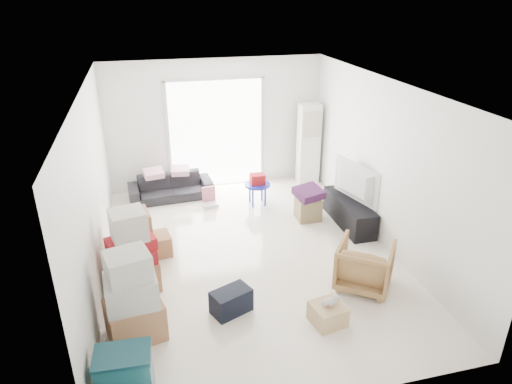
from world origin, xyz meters
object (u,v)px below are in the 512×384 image
object	(u,v)px
kids_table	(257,183)
sofa	(170,183)
ac_tower	(309,144)
tv_console	(349,212)
ottoman	(308,208)
storage_bins	(125,378)
television	(351,196)
wood_crate	(328,314)
armchair	(365,263)

from	to	relation	value
kids_table	sofa	bearing A→B (deg)	157.05
ac_tower	kids_table	world-z (taller)	ac_tower
tv_console	ottoman	distance (m)	0.76
tv_console	storage_bins	distance (m)	4.97
ac_tower	television	world-z (taller)	ac_tower
storage_bins	kids_table	xyz separation A→B (m)	(2.49, 4.31, 0.13)
sofa	kids_table	world-z (taller)	sofa
ottoman	wood_crate	distance (m)	2.91
armchair	kids_table	world-z (taller)	armchair
kids_table	storage_bins	bearing A→B (deg)	-120.08
sofa	kids_table	xyz separation A→B (m)	(1.65, -0.70, 0.13)
tv_console	wood_crate	world-z (taller)	tv_console
ac_tower	kids_table	distance (m)	1.65
television	armchair	xyz separation A→B (m)	(-0.61, -1.81, -0.17)
kids_table	wood_crate	distance (m)	3.68
storage_bins	kids_table	distance (m)	4.98
tv_console	kids_table	distance (m)	1.88
armchair	television	bearing A→B (deg)	-71.80
storage_bins	kids_table	world-z (taller)	storage_bins
tv_console	ottoman	xyz separation A→B (m)	(-0.65, 0.38, -0.03)
wood_crate	tv_console	bearing A→B (deg)	59.90
ac_tower	storage_bins	bearing A→B (deg)	-126.76
kids_table	television	bearing A→B (deg)	-41.10
ac_tower	television	xyz separation A→B (m)	(0.05, -2.08, -0.32)
tv_console	television	distance (m)	0.31
storage_bins	wood_crate	distance (m)	2.58
ac_tower	wood_crate	size ratio (longest dim) A/B	4.39
ac_tower	kids_table	size ratio (longest dim) A/B	2.75
wood_crate	sofa	bearing A→B (deg)	110.66
ac_tower	armchair	bearing A→B (deg)	-98.14
sofa	storage_bins	bearing A→B (deg)	-103.34
storage_bins	ottoman	xyz separation A→B (m)	(3.25, 3.45, -0.12)
tv_console	kids_table	bearing A→B (deg)	138.90
ottoman	tv_console	bearing A→B (deg)	-29.86
ac_tower	television	size ratio (longest dim) A/B	1.50
armchair	storage_bins	distance (m)	3.53
sofa	storage_bins	world-z (taller)	sofa
sofa	ottoman	world-z (taller)	sofa
tv_console	armchair	size ratio (longest dim) A/B	1.87
ottoman	wood_crate	size ratio (longest dim) A/B	1.06
television	ottoman	xyz separation A→B (m)	(-0.65, 0.38, -0.34)
sofa	armchair	xyz separation A→B (m)	(2.45, -3.74, 0.06)
kids_table	wood_crate	world-z (taller)	kids_table
sofa	wood_crate	world-z (taller)	sofa
ac_tower	ottoman	bearing A→B (deg)	-109.59
ottoman	kids_table	distance (m)	1.16
sofa	television	bearing A→B (deg)	-35.98
tv_console	sofa	size ratio (longest dim) A/B	0.85
ottoman	wood_crate	bearing A→B (deg)	-105.07
armchair	wood_crate	size ratio (longest dim) A/B	1.92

